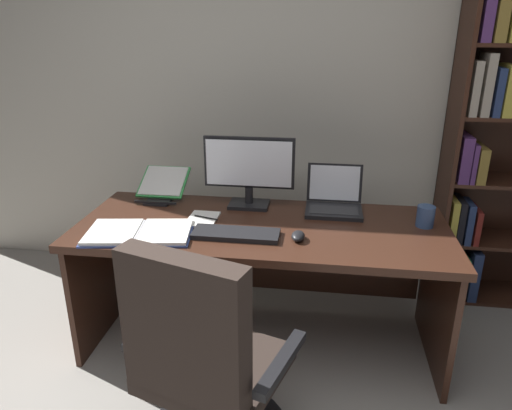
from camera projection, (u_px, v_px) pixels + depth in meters
name	position (u px, v px, depth m)	size (l,w,h in m)	color
wall_back	(283.00, 66.00, 3.04)	(4.82, 0.12, 2.84)	beige
desk	(264.00, 250.00, 2.57)	(1.89, 0.77, 0.71)	#381E14
bookshelf	(506.00, 149.00, 2.80)	(0.88, 0.33, 1.97)	#381E14
office_chair	(205.00, 375.00, 1.82)	(0.70, 0.62, 0.97)	black
monitor	(249.00, 172.00, 2.61)	(0.50, 0.16, 0.39)	black
laptop	(334.00, 201.00, 2.60)	(0.30, 0.27, 0.23)	black
keyboard	(236.00, 234.00, 2.29)	(0.42, 0.15, 0.02)	black
computer_mouse	(298.00, 236.00, 2.25)	(0.06, 0.10, 0.04)	black
reading_stand_with_book	(163.00, 185.00, 2.79)	(0.27, 0.30, 0.15)	black
open_binder	(139.00, 232.00, 2.31)	(0.55, 0.38, 0.02)	navy
notepad	(203.00, 219.00, 2.49)	(0.15, 0.21, 0.01)	white
pen	(206.00, 218.00, 2.48)	(0.01, 0.01, 0.14)	black
coffee_mug	(425.00, 216.00, 2.39)	(0.09, 0.09, 0.11)	#334C7A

